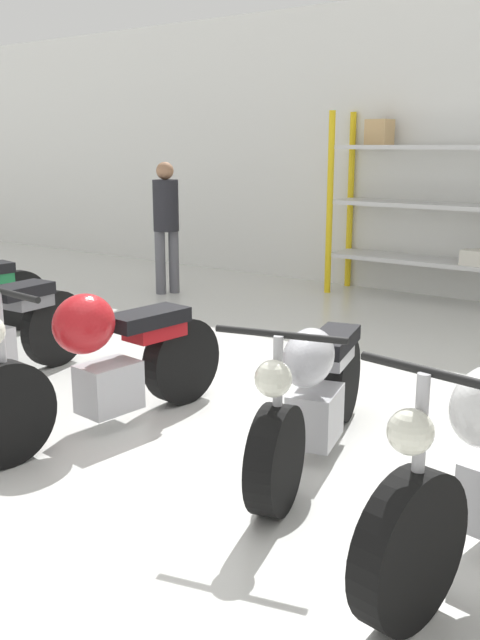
{
  "coord_description": "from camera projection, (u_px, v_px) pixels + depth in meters",
  "views": [
    {
      "loc": [
        2.73,
        -3.35,
        1.84
      ],
      "look_at": [
        0.0,
        0.4,
        0.7
      ],
      "focal_mm": 40.0,
      "sensor_mm": 36.0,
      "label": 1
    }
  ],
  "objects": [
    {
      "name": "ground_plane",
      "position": [
        204.0,
        436.0,
        4.63
      ],
      "size": [
        30.0,
        30.0,
        0.0
      ],
      "primitive_type": "plane",
      "color": "silver"
    },
    {
      "name": "shelving_rack",
      "position": [
        468.0,
        205.0,
        8.17
      ],
      "size": [
        3.52,
        0.63,
        2.25
      ],
      "color": "yellow",
      "rests_on": "ground_plane"
    },
    {
      "name": "motorcycle_red",
      "position": [
        102.0,
        363.0,
        4.64
      ],
      "size": [
        0.74,
        2.06,
        1.06
      ],
      "rotation": [
        0.0,
        0.0,
        -1.67
      ],
      "color": "black",
      "rests_on": "ground_plane"
    },
    {
      "name": "motorcycle_silver",
      "position": [
        313.0,
        393.0,
        4.21
      ],
      "size": [
        0.81,
        1.92,
        0.95
      ],
      "rotation": [
        0.0,
        0.0,
        -1.32
      ],
      "color": "black",
      "rests_on": "ground_plane"
    },
    {
      "name": "person_near_rack",
      "position": [
        166.0,
        217.0,
        8.89
      ],
      "size": [
        0.44,
        0.44,
        1.64
      ],
      "rotation": [
        0.0,
        0.0,
        2.62
      ],
      "color": "#595960",
      "rests_on": "ground_plane"
    }
  ]
}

